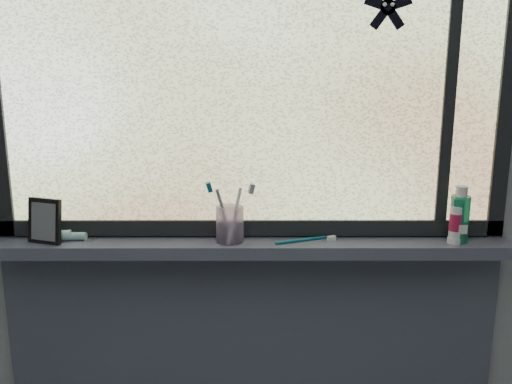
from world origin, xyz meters
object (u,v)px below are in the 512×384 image
object	(u,v)px
vanity_mirror	(45,221)
mouthwash_bottle	(460,214)
toothbrush_cup	(230,224)
cream_tube	(456,220)

from	to	relation	value
vanity_mirror	mouthwash_bottle	world-z (taller)	mouthwash_bottle
toothbrush_cup	mouthwash_bottle	xyz separation A→B (m)	(0.71, -0.00, 0.03)
toothbrush_cup	cream_tube	distance (m)	0.69
vanity_mirror	toothbrush_cup	bearing A→B (deg)	18.95
mouthwash_bottle	vanity_mirror	bearing A→B (deg)	-179.80
toothbrush_cup	cream_tube	bearing A→B (deg)	-1.04
vanity_mirror	toothbrush_cup	size ratio (longest dim) A/B	1.24
vanity_mirror	cream_tube	xyz separation A→B (m)	(1.26, -0.01, 0.00)
vanity_mirror	cream_tube	size ratio (longest dim) A/B	1.41
vanity_mirror	toothbrush_cup	xyz separation A→B (m)	(0.57, 0.01, -0.01)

